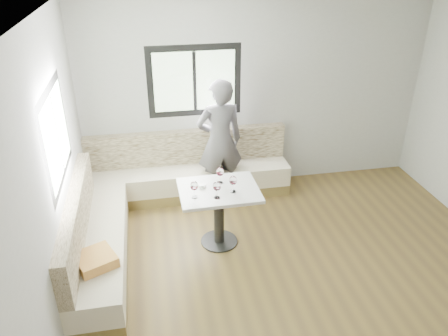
% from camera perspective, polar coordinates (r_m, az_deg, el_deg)
% --- Properties ---
extents(room, '(5.01, 5.01, 2.81)m').
position_cam_1_polar(room, '(4.22, 11.60, -0.66)').
color(room, brown).
rests_on(room, ground).
extents(banquette, '(2.90, 2.80, 0.95)m').
position_cam_1_polar(banquette, '(5.82, -9.14, -4.22)').
color(banquette, olive).
rests_on(banquette, ground).
extents(table, '(0.94, 0.74, 0.77)m').
position_cam_1_polar(table, '(5.24, -0.68, -4.57)').
color(table, black).
rests_on(table, ground).
extents(person, '(0.69, 0.49, 1.78)m').
position_cam_1_polar(person, '(6.07, -0.56, 3.52)').
color(person, '#514E53').
rests_on(person, ground).
extents(olive_ramekin, '(0.09, 0.09, 0.04)m').
position_cam_1_polar(olive_ramekin, '(5.18, -2.87, -2.29)').
color(olive_ramekin, white).
rests_on(olive_ramekin, table).
extents(wine_glass_a, '(0.09, 0.09, 0.21)m').
position_cam_1_polar(wine_glass_a, '(4.92, -3.92, -2.41)').
color(wine_glass_a, white).
rests_on(wine_glass_a, table).
extents(wine_glass_b, '(0.09, 0.09, 0.21)m').
position_cam_1_polar(wine_glass_b, '(4.90, -0.93, -2.46)').
color(wine_glass_b, white).
rests_on(wine_glass_b, table).
extents(wine_glass_c, '(0.09, 0.09, 0.21)m').
position_cam_1_polar(wine_glass_c, '(5.02, 1.20, -1.70)').
color(wine_glass_c, white).
rests_on(wine_glass_c, table).
extents(wine_glass_d, '(0.09, 0.09, 0.21)m').
position_cam_1_polar(wine_glass_d, '(5.20, -0.53, -0.56)').
color(wine_glass_d, white).
rests_on(wine_glass_d, table).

